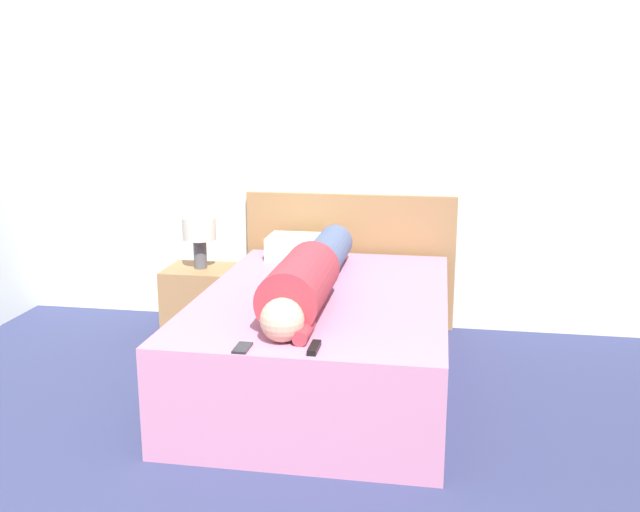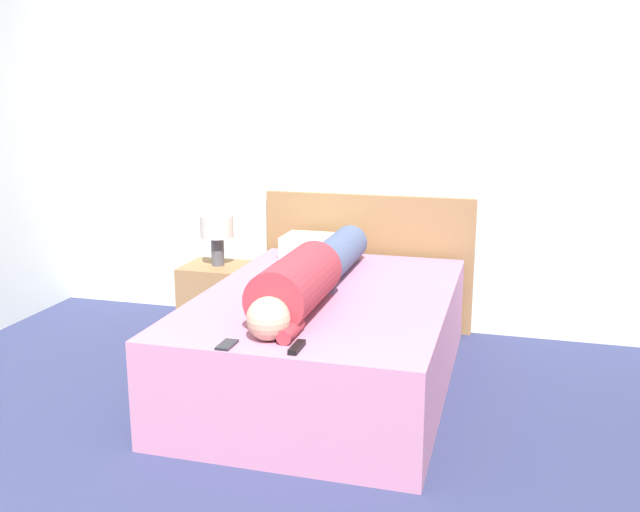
{
  "view_description": "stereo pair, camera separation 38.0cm",
  "coord_description": "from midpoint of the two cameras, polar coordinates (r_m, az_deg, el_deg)",
  "views": [
    {
      "loc": [
        0.77,
        -1.6,
        1.68
      ],
      "look_at": [
        0.15,
        2.05,
        0.8
      ],
      "focal_mm": 40.0,
      "sensor_mm": 36.0,
      "label": 1
    },
    {
      "loc": [
        1.14,
        -1.51,
        1.68
      ],
      "look_at": [
        0.15,
        2.05,
        0.8
      ],
      "focal_mm": 40.0,
      "sensor_mm": 36.0,
      "label": 2
    }
  ],
  "objects": [
    {
      "name": "nightstand",
      "position": [
        5.02,
        -11.57,
        -3.61
      ],
      "size": [
        0.47,
        0.4,
        0.48
      ],
      "color": "olive",
      "rests_on": "ground_plane"
    },
    {
      "name": "bed",
      "position": [
        4.09,
        -2.32,
        -6.72
      ],
      "size": [
        1.37,
        2.01,
        0.55
      ],
      "color": "#B2708E",
      "rests_on": "ground_plane"
    },
    {
      "name": "pillow_near_headboard",
      "position": [
        4.81,
        -3.48,
        0.69
      ],
      "size": [
        0.49,
        0.3,
        0.15
      ],
      "color": "silver",
      "rests_on": "bed"
    },
    {
      "name": "wall_back",
      "position": [
        5.03,
        -1.28,
        9.03
      ],
      "size": [
        5.87,
        0.06,
        2.6
      ],
      "color": "silver",
      "rests_on": "ground_plane"
    },
    {
      "name": "tv_remote",
      "position": [
        3.15,
        -3.95,
        -7.4
      ],
      "size": [
        0.04,
        0.15,
        0.02
      ],
      "color": "black",
      "rests_on": "bed"
    },
    {
      "name": "table_lamp",
      "position": [
        4.9,
        -11.84,
        1.8
      ],
      "size": [
        0.23,
        0.23,
        0.35
      ],
      "color": "#4C4C51",
      "rests_on": "nightstand"
    },
    {
      "name": "cell_phone",
      "position": [
        3.21,
        -9.64,
        -7.32
      ],
      "size": [
        0.06,
        0.13,
        0.01
      ],
      "color": "black",
      "rests_on": "bed"
    },
    {
      "name": "headboard",
      "position": [
        5.07,
        0.23,
        -0.38
      ],
      "size": [
        1.49,
        0.04,
        0.95
      ],
      "color": "olive",
      "rests_on": "ground_plane"
    },
    {
      "name": "person_lying",
      "position": [
        3.87,
        -3.63,
        -1.55
      ],
      "size": [
        0.3,
        1.74,
        0.3
      ],
      "color": "tan",
      "rests_on": "bed"
    }
  ]
}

